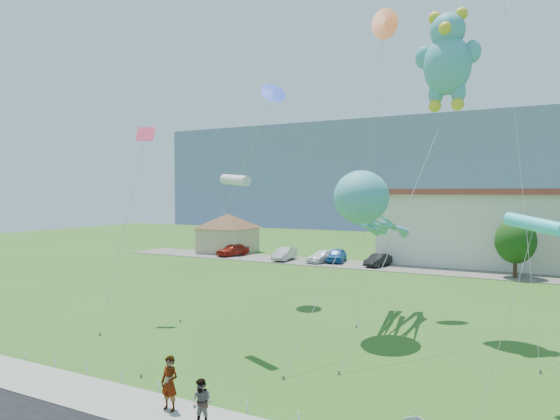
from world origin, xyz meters
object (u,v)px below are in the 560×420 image
Objects in this scene: parked_car_white at (323,256)px; parked_car_blue at (337,255)px; pedestrian_right at (202,403)px; teddy_bear_kite at (447,58)px; parked_car_black at (378,260)px; pavilion at (228,229)px; pedestrian_left at (169,383)px; parked_car_red at (233,250)px; octopus_kite at (367,208)px; parked_car_silver at (284,254)px.

parked_car_white is 1.53m from parked_car_blue.
teddy_bear_kite reaches higher than pedestrian_right.
teddy_bear_kite reaches higher than parked_car_black.
pavilion is 2.01× the size of parked_car_white.
parked_car_white is 1.16× the size of parked_car_black.
pedestrian_left is at bearing -58.81° from pavilion.
parked_car_red is 0.31× the size of octopus_kite.
parked_car_blue is (13.27, 0.83, -0.00)m from parked_car_red.
parked_car_silver is 10.88m from parked_car_black.
pedestrian_left is 0.11× the size of teddy_bear_kite.
pavilion is at bearing 155.85° from parked_car_silver.
parked_car_silver is (7.42, -0.58, -0.03)m from parked_car_red.
parked_car_silver is 0.96× the size of parked_car_white.
parked_car_blue is (-8.58, 38.39, -0.25)m from pedestrian_left.
pavilion is 2.09× the size of parked_car_blue.
pedestrian_right is 39.73m from parked_car_white.
teddy_bear_kite is (4.93, 16.66, 14.60)m from pedestrian_right.
parked_car_silver is 29.69m from octopus_kite.
pavilion is 16.20m from parked_car_blue.
parked_car_red is 34.93m from octopus_kite.
pedestrian_left reaches higher than parked_car_white.
parked_car_blue is 0.31× the size of octopus_kite.
pedestrian_right reaches higher than parked_car_silver.
pedestrian_right is at bearing -94.49° from octopus_kite.
pedestrian_right is at bearing -86.85° from parked_car_blue.
parked_car_blue is at bearing 103.68° from pedestrian_right.
pavilion is 47.35m from pedestrian_left.
parked_car_white is at bearing 15.47° from parked_car_red.
parked_car_white is (12.00, -0.01, -0.09)m from parked_car_red.
parked_car_black is (18.29, -0.20, -0.10)m from parked_car_red.
parked_car_black is at bearing -23.38° from parked_car_blue.
parked_car_blue is 1.11× the size of parked_car_black.
parked_car_white is at bearing -11.28° from pavilion.
teddy_bear_kite reaches higher than pedestrian_left.
pavilion is at bearing -177.25° from parked_car_black.
octopus_kite reaches higher than parked_car_silver.
parked_car_silver is at bearing -19.12° from pavilion.
pavilion is 2.08× the size of parked_car_red.
teddy_bear_kite is (10.23, -21.14, 14.76)m from parked_car_black.
octopus_kite is (11.42, -24.77, 6.09)m from parked_car_blue.
parked_car_silver is at bearing -178.23° from parked_car_blue.
parked_car_white is at bearing 127.75° from teddy_bear_kite.
pavilion reaches higher than pedestrian_right.
parked_car_blue is 0.24× the size of teddy_bear_kite.
octopus_kite is 9.74m from teddy_bear_kite.
pavilion is at bearing 121.79° from pedestrian_left.
teddy_bear_kite is at bearing -37.90° from pavilion.
parked_car_silver is 4.62m from parked_car_white.
parked_car_white is at bearing -170.56° from parked_car_black.
parked_car_black is 0.28× the size of octopus_kite.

